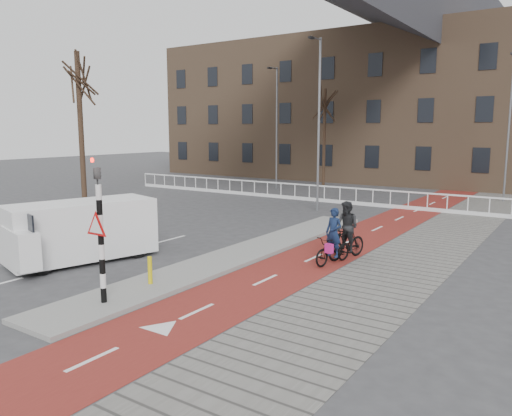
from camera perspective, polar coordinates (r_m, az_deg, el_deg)
The scene contains 16 objects.
ground at distance 13.82m, azimuth -8.83°, elevation -9.18°, with size 120.00×120.00×0.00m, color #38383A.
bike_lane at distance 21.41m, azimuth 12.76°, elevation -2.76°, with size 2.50×60.00×0.01m, color maroon.
sidewalk at distance 20.60m, azimuth 20.04°, elevation -3.55°, with size 3.00×60.00×0.01m, color slate.
curb_island at distance 17.21m, azimuth -1.50°, elevation -5.21°, with size 1.80×16.00×0.12m, color gray.
traffic_signal at distance 12.42m, azimuth -17.44°, elevation -2.08°, with size 0.80×0.80×3.68m.
bollard at distance 13.95m, azimuth -12.02°, elevation -6.97°, with size 0.12×0.12×0.75m, color #D3BE0B.
cyclist_near at distance 16.14m, azimuth 8.83°, elevation -4.25°, with size 0.93×1.81×1.82m.
cyclist_far at distance 16.82m, azimuth 10.33°, elevation -3.08°, with size 0.99×1.86×1.93m.
van at distance 17.22m, azimuth -19.34°, elevation -2.39°, with size 3.01×4.90×1.97m.
railing at distance 30.31m, azimuth 6.10°, elevation 1.41°, with size 28.00×0.10×0.99m.
townhouse_row at distance 43.43m, azimuth 18.25°, elevation 13.23°, with size 46.00×10.00×15.90m.
tree_left at distance 27.67m, azimuth -19.36°, elevation 8.11°, with size 0.27×0.27×8.19m, color black.
tree_mid at distance 38.63m, azimuth 7.80°, elevation 7.97°, with size 0.23×0.23×7.28m, color black.
streetlight_near at distance 26.34m, azimuth 7.19°, elevation 9.23°, with size 0.12×0.12×8.84m, color slate.
streetlight_left at distance 36.06m, azimuth 2.38°, elevation 9.00°, with size 0.12×0.12×8.57m, color slate.
streetlight_right at distance 33.15m, azimuth 26.93°, elevation 8.07°, with size 0.12×0.12×8.60m, color slate.
Camera 1 is at (8.96, -9.60, 4.29)m, focal length 35.00 mm.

